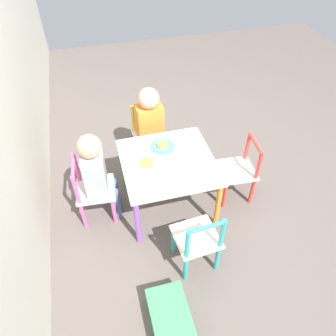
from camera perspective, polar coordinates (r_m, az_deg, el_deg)
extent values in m
plane|color=#5B514C|center=(2.52, 0.00, -6.12)|extent=(6.00, 6.00, 0.00)
cube|color=silver|center=(2.21, 0.00, 1.04)|extent=(0.62, 0.62, 0.02)
cylinder|color=orange|center=(2.26, 8.69, -6.47)|extent=(0.04, 0.04, 0.42)
cylinder|color=#387AD1|center=(2.61, 4.32, 2.59)|extent=(0.04, 0.04, 0.42)
cylinder|color=#8E51BC|center=(2.15, -5.31, -9.44)|extent=(0.04, 0.04, 0.42)
cylinder|color=green|center=(2.52, -7.72, 0.43)|extent=(0.04, 0.04, 0.42)
cube|color=silver|center=(2.32, -12.51, -3.65)|extent=(0.28, 0.28, 0.02)
cylinder|color=#E5599E|center=(2.34, -9.36, -7.42)|extent=(0.03, 0.03, 0.25)
cylinder|color=#E5599E|center=(2.48, -9.68, -3.63)|extent=(0.03, 0.03, 0.25)
cylinder|color=#E5599E|center=(2.36, -14.52, -8.02)|extent=(0.03, 0.03, 0.25)
cylinder|color=#E5599E|center=(2.50, -14.52, -4.23)|extent=(0.03, 0.03, 0.25)
cylinder|color=#E5599E|center=(2.17, -15.69, -3.89)|extent=(0.03, 0.03, 0.26)
cylinder|color=#E5599E|center=(2.32, -15.61, -0.06)|extent=(0.03, 0.03, 0.26)
cylinder|color=#E5599E|center=(2.17, -16.22, 0.22)|extent=(0.21, 0.04, 0.02)
cube|color=silver|center=(2.69, -3.17, 5.46)|extent=(0.27, 0.27, 0.02)
cylinder|color=yellow|center=(2.68, -4.68, 1.47)|extent=(0.03, 0.03, 0.25)
cylinder|color=yellow|center=(2.72, -0.34, 2.35)|extent=(0.03, 0.03, 0.25)
cylinder|color=yellow|center=(2.84, -5.68, 4.24)|extent=(0.03, 0.03, 0.25)
cylinder|color=yellow|center=(2.87, -1.55, 5.04)|extent=(0.03, 0.03, 0.25)
cylinder|color=yellow|center=(2.69, -6.06, 8.38)|extent=(0.03, 0.03, 0.26)
cylinder|color=yellow|center=(2.72, -1.66, 9.18)|extent=(0.03, 0.03, 0.26)
cylinder|color=yellow|center=(2.64, -3.96, 10.84)|extent=(0.03, 0.21, 0.02)
cube|color=silver|center=(2.03, 4.94, -11.84)|extent=(0.28, 0.28, 0.02)
cylinder|color=teal|center=(2.22, 6.19, -10.84)|extent=(0.03, 0.03, 0.25)
cylinder|color=teal|center=(2.17, 0.96, -12.44)|extent=(0.03, 0.03, 0.25)
cylinder|color=teal|center=(2.12, 8.60, -15.20)|extent=(0.03, 0.03, 0.25)
cylinder|color=teal|center=(2.07, 3.09, -17.04)|extent=(0.03, 0.03, 0.25)
cylinder|color=teal|center=(1.91, 9.40, -11.31)|extent=(0.03, 0.03, 0.26)
cylinder|color=teal|center=(1.85, 3.39, -13.26)|extent=(0.03, 0.03, 0.26)
cylinder|color=teal|center=(1.78, 6.75, -10.22)|extent=(0.04, 0.21, 0.02)
cube|color=silver|center=(2.45, 11.81, -0.37)|extent=(0.28, 0.28, 0.02)
cylinder|color=#DB3D38|center=(2.57, 8.40, -1.17)|extent=(0.03, 0.03, 0.25)
cylinder|color=#DB3D38|center=(2.44, 9.85, -4.64)|extent=(0.03, 0.03, 0.25)
cylinder|color=#DB3D38|center=(2.64, 12.78, -0.54)|extent=(0.03, 0.03, 0.25)
cylinder|color=#DB3D38|center=(2.51, 14.44, -3.87)|extent=(0.03, 0.03, 0.25)
cylinder|color=#DB3D38|center=(2.47, 13.69, 3.64)|extent=(0.03, 0.03, 0.26)
cylinder|color=#DB3D38|center=(2.34, 15.51, 0.30)|extent=(0.03, 0.03, 0.26)
cylinder|color=#DB3D38|center=(2.33, 15.07, 4.12)|extent=(0.21, 0.04, 0.02)
cylinder|color=#4C608E|center=(2.37, -9.13, -6.22)|extent=(0.07, 0.07, 0.27)
cylinder|color=#4C608E|center=(2.43, -9.30, -4.43)|extent=(0.07, 0.07, 0.27)
cube|color=#999EA8|center=(2.20, -12.64, -0.73)|extent=(0.21, 0.15, 0.31)
sphere|color=tan|center=(2.05, -13.58, 3.65)|extent=(0.15, 0.15, 0.15)
cylinder|color=#4C608E|center=(2.68, -3.46, 1.63)|extent=(0.07, 0.07, 0.27)
cylinder|color=#4C608E|center=(2.69, -1.39, 2.05)|extent=(0.07, 0.07, 0.27)
cube|color=orange|center=(2.58, -3.19, 7.89)|extent=(0.15, 0.20, 0.30)
sphere|color=tan|center=(2.46, -3.39, 11.98)|extent=(0.16, 0.16, 0.16)
cylinder|color=white|center=(2.17, -3.77, 0.65)|extent=(0.20, 0.20, 0.01)
cylinder|color=#D6843D|center=(2.16, -3.79, 0.92)|extent=(0.09, 0.09, 0.02)
cylinder|color=#4C9EE0|center=(2.30, -0.95, 3.74)|extent=(0.17, 0.17, 0.01)
cylinder|color=#D6843D|center=(2.29, -0.95, 4.01)|extent=(0.08, 0.08, 0.02)
cube|color=#3D8E56|center=(2.00, 0.39, -24.74)|extent=(0.34, 0.21, 0.14)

